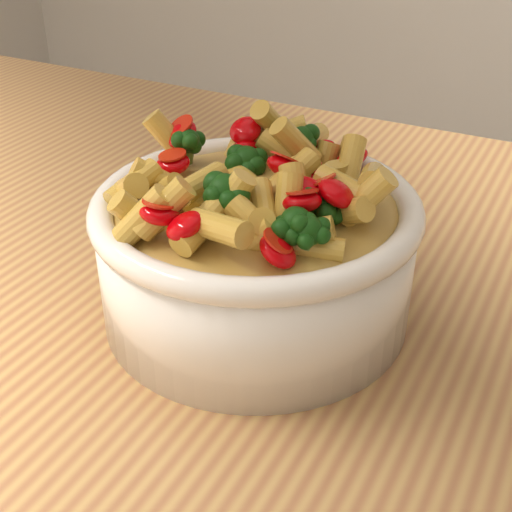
% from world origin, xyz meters
% --- Properties ---
extents(table, '(1.20, 0.80, 0.90)m').
position_xyz_m(table, '(0.00, 0.00, 0.80)').
color(table, tan).
rests_on(table, ground).
extents(serving_bowl, '(0.23, 0.23, 0.10)m').
position_xyz_m(serving_bowl, '(0.10, -0.03, 0.95)').
color(serving_bowl, white).
rests_on(serving_bowl, table).
extents(pasta_salad, '(0.18, 0.18, 0.04)m').
position_xyz_m(pasta_salad, '(0.10, -0.03, 1.01)').
color(pasta_salad, gold).
rests_on(pasta_salad, serving_bowl).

